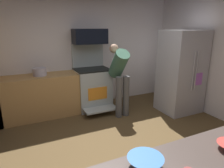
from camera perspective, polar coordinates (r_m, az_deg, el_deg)
The scene contains 9 objects.
ground_plane at distance 3.15m, azimuth 2.21°, elevation -20.32°, with size 5.20×4.80×0.02m, color brown.
wall_back at distance 4.77m, azimuth -10.79°, elevation 9.00°, with size 5.20×0.12×2.60m, color silver.
lower_cabinet_run at distance 4.47m, azimuth -20.25°, elevation -3.41°, with size 2.40×0.60×0.90m, color tan.
oven_range at distance 4.67m, azimuth -5.62°, elevation -0.90°, with size 0.76×0.96×1.50m.
microwave at distance 4.56m, azimuth -6.43°, elevation 13.48°, with size 0.74×0.38×0.33m, color black.
refrigerator at distance 4.66m, azimuth 19.23°, elevation 3.26°, with size 0.84×0.75×1.80m.
person_cook at distance 4.21m, azimuth 2.21°, elevation 2.82°, with size 0.31×0.64×1.51m.
mixing_bowl_small at distance 1.52m, azimuth 9.55°, elevation -21.37°, with size 0.26×0.26×0.08m, color #3A72B9.
stock_pot at distance 4.33m, azimuth -20.11°, elevation 3.33°, with size 0.28×0.28×0.16m, color #BAB4C3.
Camera 1 is at (-1.19, -2.25, 1.86)m, focal length 31.76 mm.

